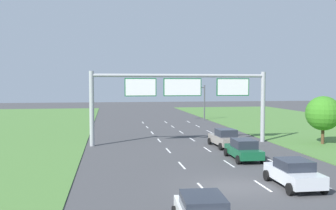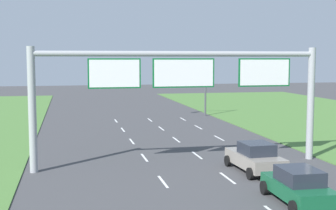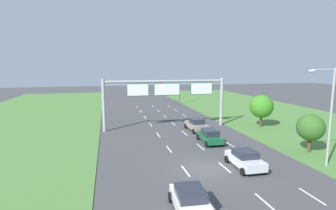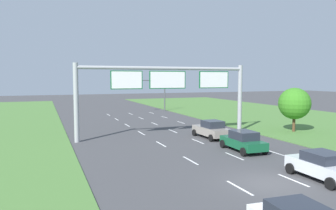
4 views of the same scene
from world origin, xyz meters
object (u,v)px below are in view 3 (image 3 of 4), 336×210
object	(u,v)px
car_mid_lane	(245,159)
sign_gantry	(167,93)
roadside_tree_near	(311,128)
car_near_red	(196,125)
traffic_light_mast	(171,88)
street_lamp	(328,109)
roadside_tree_mid	(262,106)
car_lead_silver	(210,136)
car_far_ahead	(190,200)

from	to	relation	value
car_mid_lane	sign_gantry	xyz separation A→B (m)	(-3.17, 15.94, 4.17)
sign_gantry	roadside_tree_near	size ratio (longest dim) A/B	4.37
car_near_red	sign_gantry	bearing A→B (deg)	142.80
car_near_red	traffic_light_mast	xyz separation A→B (m)	(2.64, 25.03, 3.05)
street_lamp	roadside_tree_near	distance (m)	4.63
traffic_light_mast	street_lamp	distance (m)	40.07
street_lamp	roadside_tree_near	xyz separation A→B (m)	(1.67, 3.53, -2.48)
roadside_tree_mid	car_lead_silver	bearing A→B (deg)	-150.52
sign_gantry	traffic_light_mast	world-z (taller)	sign_gantry
car_lead_silver	roadside_tree_mid	world-z (taller)	roadside_tree_mid
car_mid_lane	sign_gantry	world-z (taller)	sign_gantry
car_lead_silver	street_lamp	world-z (taller)	street_lamp
car_mid_lane	car_lead_silver	bearing A→B (deg)	91.34
sign_gantry	roadside_tree_mid	size ratio (longest dim) A/B	3.71
traffic_light_mast	roadside_tree_near	size ratio (longest dim) A/B	1.42
car_mid_lane	street_lamp	size ratio (longest dim) A/B	0.48
roadside_tree_near	roadside_tree_mid	distance (m)	11.32
car_near_red	car_far_ahead	bearing A→B (deg)	-112.43
car_near_red	sign_gantry	xyz separation A→B (m)	(-3.51, 2.46, 4.15)
car_lead_silver	roadside_tree_near	bearing A→B (deg)	-31.65
car_near_red	roadside_tree_mid	distance (m)	9.89
car_mid_lane	roadside_tree_mid	distance (m)	16.83
sign_gantry	traffic_light_mast	distance (m)	23.42
traffic_light_mast	street_lamp	xyz separation A→B (m)	(3.67, -39.88, 1.21)
sign_gantry	roadside_tree_near	bearing A→B (deg)	-50.14
car_mid_lane	roadside_tree_mid	world-z (taller)	roadside_tree_mid
car_near_red	car_lead_silver	bearing A→B (deg)	-96.36
car_far_ahead	car_lead_silver	bearing A→B (deg)	66.83
car_lead_silver	sign_gantry	bearing A→B (deg)	112.03
roadside_tree_near	car_far_ahead	bearing A→B (deg)	-152.73
car_near_red	sign_gantry	distance (m)	5.97
car_mid_lane	roadside_tree_mid	bearing A→B (deg)	53.96
car_near_red	street_lamp	bearing A→B (deg)	-69.16
car_lead_silver	car_far_ahead	size ratio (longest dim) A/B	1.04
sign_gantry	roadside_tree_near	world-z (taller)	sign_gantry
sign_gantry	roadside_tree_near	distance (m)	18.10
car_mid_lane	street_lamp	xyz separation A→B (m)	(6.66, -1.37, 4.28)
roadside_tree_near	traffic_light_mast	bearing A→B (deg)	98.37
sign_gantry	street_lamp	xyz separation A→B (m)	(9.83, -17.31, 0.11)
sign_gantry	roadside_tree_mid	distance (m)	13.55
sign_gantry	traffic_light_mast	size ratio (longest dim) A/B	3.08
car_lead_silver	car_mid_lane	xyz separation A→B (m)	(0.08, -7.67, -0.00)
car_far_ahead	sign_gantry	distance (m)	22.19
car_lead_silver	sign_gantry	xyz separation A→B (m)	(-3.09, 8.27, 4.16)
car_lead_silver	traffic_light_mast	bearing A→B (deg)	85.87
car_near_red	roadside_tree_near	size ratio (longest dim) A/B	1.10
street_lamp	car_near_red	bearing A→B (deg)	113.04
car_near_red	car_far_ahead	size ratio (longest dim) A/B	1.07
sign_gantry	roadside_tree_mid	xyz separation A→B (m)	(13.16, -2.58, -1.97)
car_far_ahead	traffic_light_mast	distance (m)	45.23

